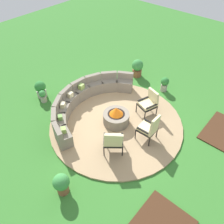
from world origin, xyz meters
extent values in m
plane|color=#387A2D|center=(0.00, 0.00, 0.00)|extent=(24.00, 24.00, 0.00)
cylinder|color=tan|center=(0.00, 0.00, 0.03)|extent=(4.83, 4.83, 0.06)
cylinder|color=gray|center=(0.00, 0.00, 0.27)|extent=(0.95, 0.95, 0.42)
cylinder|color=black|center=(0.00, 0.00, 0.45)|extent=(0.62, 0.62, 0.06)
cone|color=orange|center=(0.00, 0.00, 0.62)|extent=(0.49, 0.49, 0.28)
cube|color=gray|center=(1.72, 1.00, 0.31)|extent=(0.72, 0.79, 0.49)
cube|color=gray|center=(1.85, 1.07, 0.70)|extent=(0.47, 0.65, 0.30)
cube|color=gray|center=(1.32, 1.49, 0.31)|extent=(0.79, 0.77, 0.49)
cube|color=gray|center=(1.41, 1.60, 0.70)|extent=(0.60, 0.55, 0.30)
cube|color=gray|center=(0.77, 1.83, 0.31)|extent=(0.78, 0.67, 0.49)
cube|color=gray|center=(0.83, 1.97, 0.70)|extent=(0.67, 0.40, 0.30)
cube|color=gray|center=(0.15, 1.98, 0.31)|extent=(0.69, 0.50, 0.49)
cube|color=gray|center=(0.16, 2.13, 0.70)|extent=(0.67, 0.21, 0.30)
cube|color=gray|center=(-0.48, 1.93, 0.31)|extent=(0.74, 0.60, 0.49)
cube|color=gray|center=(-0.52, 2.07, 0.70)|extent=(0.67, 0.31, 0.30)
cube|color=gray|center=(-1.07, 1.68, 0.31)|extent=(0.79, 0.73, 0.49)
cube|color=gray|center=(-1.15, 1.80, 0.70)|extent=(0.64, 0.49, 0.30)
cube|color=gray|center=(-1.55, 1.25, 0.31)|extent=(0.76, 0.79, 0.49)
cube|color=gray|center=(-1.66, 1.34, 0.70)|extent=(0.54, 0.61, 0.30)
cube|color=gray|center=(-1.86, 0.70, 0.31)|extent=(0.65, 0.77, 0.49)
cube|color=gray|center=(-2.00, 0.75, 0.70)|extent=(0.38, 0.67, 0.30)
cube|color=beige|center=(-1.04, 1.63, 0.64)|extent=(0.24, 0.23, 0.18)
cube|color=#93B756|center=(0.15, 1.93, 0.65)|extent=(0.22, 0.20, 0.20)
cube|color=#70A34C|center=(-1.51, 1.22, 0.63)|extent=(0.21, 0.21, 0.16)
cube|color=beige|center=(-0.47, 1.88, 0.65)|extent=(0.21, 0.18, 0.19)
cube|color=#93B756|center=(-1.82, 0.68, 0.64)|extent=(0.22, 0.23, 0.18)
cylinder|color=black|center=(-1.01, -0.35, 0.25)|extent=(0.04, 0.04, 0.38)
cylinder|color=black|center=(-0.63, -0.79, 0.25)|extent=(0.04, 0.04, 0.38)
cylinder|color=black|center=(-1.38, -0.67, 0.25)|extent=(0.04, 0.04, 0.38)
cylinder|color=black|center=(-1.00, -1.11, 0.25)|extent=(0.04, 0.04, 0.38)
cube|color=black|center=(-1.01, -0.73, 0.47)|extent=(0.80, 0.81, 0.05)
cube|color=beige|center=(-1.01, -0.73, 0.54)|extent=(0.74, 0.75, 0.09)
cube|color=beige|center=(-1.18, -0.88, 0.77)|extent=(0.44, 0.53, 0.59)
cube|color=black|center=(-1.19, -0.52, 0.60)|extent=(0.37, 0.33, 0.04)
cube|color=black|center=(-0.83, -0.94, 0.60)|extent=(0.37, 0.33, 0.04)
cylinder|color=black|center=(-0.15, -0.98, 0.25)|extent=(0.04, 0.04, 0.38)
cylinder|color=black|center=(0.34, -0.96, 0.25)|extent=(0.04, 0.04, 0.38)
cylinder|color=black|center=(-0.13, -1.52, 0.25)|extent=(0.04, 0.04, 0.38)
cylinder|color=black|center=(0.36, -1.50, 0.25)|extent=(0.04, 0.04, 0.38)
cube|color=black|center=(0.10, -1.24, 0.47)|extent=(0.56, 0.60, 0.05)
cube|color=beige|center=(0.10, -1.24, 0.54)|extent=(0.51, 0.55, 0.09)
cube|color=beige|center=(0.12, -1.49, 0.80)|extent=(0.57, 0.11, 0.69)
cube|color=black|center=(-0.13, -1.25, 0.60)|extent=(0.07, 0.49, 0.04)
cube|color=black|center=(0.34, -1.23, 0.60)|extent=(0.07, 0.49, 0.04)
cylinder|color=black|center=(0.77, -0.72, 0.25)|extent=(0.04, 0.04, 0.38)
cylinder|color=black|center=(0.93, -0.22, 0.25)|extent=(0.04, 0.04, 0.38)
cylinder|color=black|center=(1.30, -0.89, 0.25)|extent=(0.04, 0.04, 0.38)
cylinder|color=black|center=(1.46, -0.39, 0.25)|extent=(0.04, 0.04, 0.38)
cube|color=black|center=(1.12, -0.55, 0.47)|extent=(0.73, 0.72, 0.05)
cube|color=beige|center=(1.12, -0.55, 0.54)|extent=(0.67, 0.66, 0.09)
cube|color=beige|center=(1.36, -0.63, 0.77)|extent=(0.27, 0.54, 0.58)
cube|color=black|center=(1.04, -0.79, 0.60)|extent=(0.49, 0.20, 0.04)
cube|color=black|center=(1.19, -0.31, 0.60)|extent=(0.49, 0.20, 0.04)
cylinder|color=#A89E8E|center=(-0.98, 3.03, 0.13)|extent=(0.24, 0.24, 0.26)
sphere|color=#3D8E42|center=(-0.98, 3.03, 0.40)|extent=(0.27, 0.27, 0.27)
cylinder|color=#A89E8E|center=(-0.81, 3.37, 0.14)|extent=(0.39, 0.39, 0.28)
sphere|color=#2D7A33|center=(-0.81, 3.37, 0.49)|extent=(0.45, 0.45, 0.45)
sphere|color=#E55638|center=(-0.75, 3.37, 0.59)|extent=(0.18, 0.18, 0.18)
cylinder|color=brown|center=(3.02, 1.29, 0.17)|extent=(0.43, 0.43, 0.33)
sphere|color=#3D8E42|center=(3.02, 1.29, 0.56)|extent=(0.51, 0.51, 0.51)
cylinder|color=#A89E8E|center=(2.86, -0.26, 0.16)|extent=(0.28, 0.28, 0.32)
sphere|color=#2D7A33|center=(2.86, -0.26, 0.47)|extent=(0.35, 0.35, 0.35)
sphere|color=yellow|center=(2.90, -0.26, 0.54)|extent=(0.13, 0.13, 0.13)
cylinder|color=brown|center=(-3.01, -0.60, 0.15)|extent=(0.33, 0.33, 0.30)
sphere|color=#3D8E42|center=(-3.01, -0.60, 0.48)|extent=(0.47, 0.47, 0.47)
camera|label=1|loc=(-4.52, -3.74, 6.04)|focal=36.54mm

